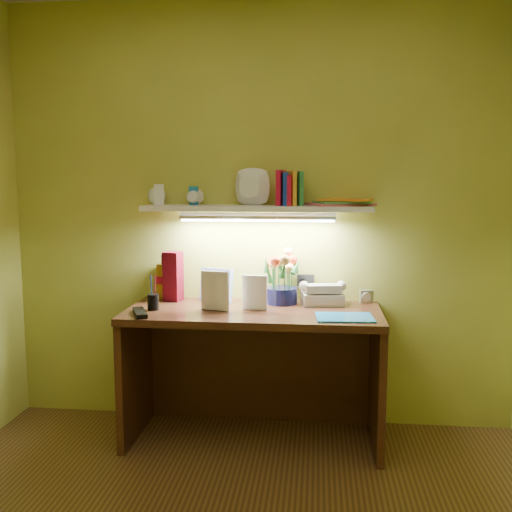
{
  "coord_description": "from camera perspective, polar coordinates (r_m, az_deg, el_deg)",
  "views": [
    {
      "loc": [
        0.35,
        -1.85,
        1.45
      ],
      "look_at": [
        -0.0,
        1.35,
        1.03
      ],
      "focal_mm": 40.0,
      "sensor_mm": 36.0,
      "label": 1
    }
  ],
  "objects": [
    {
      "name": "desk_book_b",
      "position": [
        3.15,
        -1.41,
        -3.61
      ],
      "size": [
        0.14,
        0.04,
        0.19
      ],
      "primitive_type": "imported",
      "rotation": [
        0.0,
        0.0,
        -0.16
      ],
      "color": "white",
      "rests_on": "desk"
    },
    {
      "name": "whisky_bottle",
      "position": [
        3.48,
        -9.18,
        -2.02
      ],
      "size": [
        0.07,
        0.07,
        0.27
      ],
      "primitive_type": null,
      "rotation": [
        0.0,
        0.0,
        -0.02
      ],
      "color": "#AF7B16",
      "rests_on": "desk"
    },
    {
      "name": "desk_clock",
      "position": [
        3.38,
        10.96,
        -3.99
      ],
      "size": [
        0.08,
        0.05,
        0.07
      ],
      "primitive_type": "cube",
      "rotation": [
        0.0,
        0.0,
        0.24
      ],
      "color": "#B6B5BA",
      "rests_on": "desk"
    },
    {
      "name": "desk",
      "position": [
        3.26,
        -0.27,
        -11.84
      ],
      "size": [
        1.4,
        0.6,
        0.75
      ],
      "primitive_type": "cube",
      "color": "#391B0F",
      "rests_on": "ground"
    },
    {
      "name": "whisky_box",
      "position": [
        3.4,
        -8.28,
        -2.02
      ],
      "size": [
        0.11,
        0.11,
        0.29
      ],
      "primitive_type": "cube",
      "rotation": [
        0.0,
        0.0,
        -0.21
      ],
      "color": "#5B0716",
      "rests_on": "desk"
    },
    {
      "name": "flower_bouquet",
      "position": [
        3.29,
        2.58,
        -1.99
      ],
      "size": [
        0.2,
        0.2,
        0.32
      ],
      "primitive_type": null,
      "rotation": [
        0.0,
        0.0,
        -0.01
      ],
      "color": "#0E1139",
      "rests_on": "desk"
    },
    {
      "name": "pen_cup",
      "position": [
        3.18,
        -10.27,
        -4.01
      ],
      "size": [
        0.07,
        0.07,
        0.15
      ],
      "primitive_type": "cylinder",
      "rotation": [
        0.0,
        0.0,
        0.18
      ],
      "color": "black",
      "rests_on": "desk"
    },
    {
      "name": "tv_remote",
      "position": [
        3.09,
        -11.54,
        -5.58
      ],
      "size": [
        0.14,
        0.21,
        0.02
      ],
      "primitive_type": "cube",
      "rotation": [
        0.0,
        0.0,
        0.43
      ],
      "color": "black",
      "rests_on": "desk"
    },
    {
      "name": "art_card",
      "position": [
        3.35,
        -3.98,
        -2.91
      ],
      "size": [
        0.2,
        0.11,
        0.2
      ],
      "primitive_type": null,
      "rotation": [
        0.0,
        0.0,
        -0.35
      ],
      "color": "silver",
      "rests_on": "desk"
    },
    {
      "name": "blue_folder",
      "position": [
        3.0,
        8.84,
        -6.07
      ],
      "size": [
        0.31,
        0.24,
        0.01
      ],
      "primitive_type": "cube",
      "rotation": [
        0.0,
        0.0,
        0.08
      ],
      "color": "#1D79BC",
      "rests_on": "desk"
    },
    {
      "name": "desk_book_a",
      "position": [
        3.15,
        -5.5,
        -3.38
      ],
      "size": [
        0.16,
        0.06,
        0.22
      ],
      "primitive_type": "imported",
      "rotation": [
        0.0,
        0.0,
        -0.28
      ],
      "color": "silver",
      "rests_on": "desk"
    },
    {
      "name": "wall_shelf",
      "position": [
        3.26,
        0.5,
        5.38
      ],
      "size": [
        1.33,
        0.36,
        0.23
      ],
      "color": "white",
      "rests_on": "ground"
    },
    {
      "name": "telephone",
      "position": [
        3.29,
        6.67,
        -3.67
      ],
      "size": [
        0.25,
        0.2,
        0.14
      ],
      "primitive_type": null,
      "rotation": [
        0.0,
        0.0,
        0.15
      ],
      "color": "beige",
      "rests_on": "desk"
    }
  ]
}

